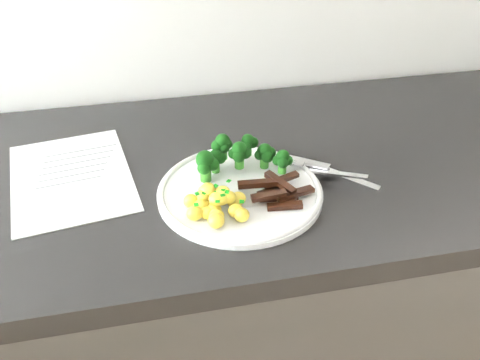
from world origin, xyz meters
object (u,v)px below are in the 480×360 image
at_px(broccoli, 239,154).
at_px(knife, 335,174).
at_px(counter, 216,332).
at_px(beef_strips, 277,192).
at_px(potatoes, 217,203).
at_px(plate, 240,191).
at_px(recipe_paper, 71,177).
at_px(fork, 322,170).

height_order(broccoli, knife, broccoli).
bearing_deg(broccoli, counter, 147.40).
relative_size(beef_strips, knife, 0.71).
height_order(counter, potatoes, potatoes).
distance_m(plate, potatoes, 0.07).
distance_m(recipe_paper, plate, 0.30).
bearing_deg(knife, fork, 170.15).
bearing_deg(beef_strips, potatoes, -171.10).
relative_size(fork, knife, 0.84).
height_order(recipe_paper, broccoli, broccoli).
relative_size(plate, beef_strips, 2.26).
bearing_deg(plate, beef_strips, -29.74).
xyz_separation_m(plate, broccoli, (0.01, 0.06, 0.04)).
bearing_deg(fork, knife, -9.85).
relative_size(beef_strips, fork, 0.85).
distance_m(plate, fork, 0.15).
height_order(beef_strips, knife, beef_strips).
height_order(plate, potatoes, potatoes).
distance_m(recipe_paper, potatoes, 0.28).
bearing_deg(potatoes, recipe_paper, 145.52).
xyz_separation_m(counter, potatoes, (-0.01, -0.13, 0.47)).
relative_size(recipe_paper, fork, 2.16).
height_order(recipe_paper, potatoes, potatoes).
relative_size(recipe_paper, beef_strips, 2.55).
xyz_separation_m(plate, knife, (0.17, 0.01, 0.00)).
bearing_deg(broccoli, fork, -15.87).
relative_size(broccoli, beef_strips, 1.36).
relative_size(plate, knife, 1.62).
relative_size(plate, broccoli, 1.66).
height_order(plate, broccoli, broccoli).
bearing_deg(recipe_paper, counter, -5.75).
xyz_separation_m(counter, broccoli, (0.05, -0.03, 0.49)).
bearing_deg(fork, plate, -173.49).
xyz_separation_m(recipe_paper, broccoli, (0.29, -0.05, 0.04)).
relative_size(recipe_paper, potatoes, 3.08).
bearing_deg(counter, plate, -66.37).
bearing_deg(broccoli, beef_strips, -62.67).
relative_size(counter, beef_strips, 19.64).
relative_size(potatoes, beef_strips, 0.83).
distance_m(broccoli, knife, 0.17).
distance_m(broccoli, potatoes, 0.12).
relative_size(plate, fork, 1.92).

